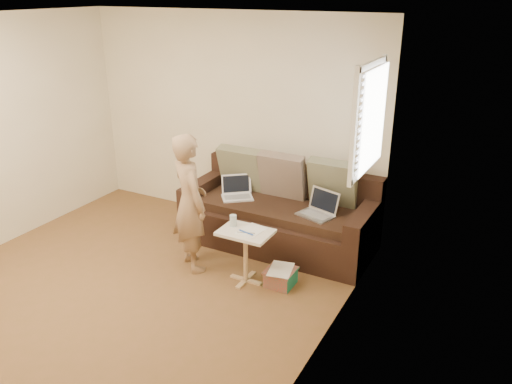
% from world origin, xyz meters
% --- Properties ---
extents(floor, '(4.50, 4.50, 0.00)m').
position_xyz_m(floor, '(0.00, 0.00, 0.00)').
color(floor, brown).
rests_on(floor, ground).
extents(ceiling, '(4.50, 4.50, 0.00)m').
position_xyz_m(ceiling, '(0.00, 0.00, 2.60)').
color(ceiling, white).
rests_on(ceiling, wall_back).
extents(wall_back, '(4.00, 0.00, 4.00)m').
position_xyz_m(wall_back, '(0.00, 2.25, 1.30)').
color(wall_back, beige).
rests_on(wall_back, ground).
extents(wall_right, '(0.00, 4.50, 4.50)m').
position_xyz_m(wall_right, '(2.00, 0.00, 1.30)').
color(wall_right, beige).
rests_on(wall_right, ground).
extents(window_blinds, '(0.12, 0.88, 1.08)m').
position_xyz_m(window_blinds, '(1.95, 1.50, 1.70)').
color(window_blinds, white).
rests_on(window_blinds, wall_right).
extents(sofa, '(2.20, 0.95, 0.85)m').
position_xyz_m(sofa, '(0.90, 1.77, 0.42)').
color(sofa, black).
rests_on(sofa, ground).
extents(pillow_left, '(0.55, 0.29, 0.57)m').
position_xyz_m(pillow_left, '(0.30, 1.97, 0.79)').
color(pillow_left, '#696C50').
rests_on(pillow_left, sofa).
extents(pillow_mid, '(0.55, 0.27, 0.57)m').
position_xyz_m(pillow_mid, '(0.85, 1.97, 0.79)').
color(pillow_mid, brown).
rests_on(pillow_mid, sofa).
extents(pillow_right, '(0.55, 0.28, 0.57)m').
position_xyz_m(pillow_right, '(1.45, 2.02, 0.79)').
color(pillow_right, '#696C50').
rests_on(pillow_right, sofa).
extents(laptop_silver, '(0.44, 0.38, 0.25)m').
position_xyz_m(laptop_silver, '(1.40, 1.65, 0.52)').
color(laptop_silver, '#B7BABC').
rests_on(laptop_silver, sofa).
extents(laptop_white, '(0.44, 0.42, 0.26)m').
position_xyz_m(laptop_white, '(0.40, 1.69, 0.52)').
color(laptop_white, white).
rests_on(laptop_white, sofa).
extents(person, '(0.66, 0.61, 1.50)m').
position_xyz_m(person, '(0.30, 0.88, 0.75)').
color(person, olive).
rests_on(person, ground).
extents(side_table, '(0.52, 0.37, 0.58)m').
position_xyz_m(side_table, '(0.96, 0.87, 0.29)').
color(side_table, silver).
rests_on(side_table, ground).
extents(drinking_glass, '(0.07, 0.07, 0.12)m').
position_xyz_m(drinking_glass, '(0.79, 0.92, 0.64)').
color(drinking_glass, silver).
rests_on(drinking_glass, side_table).
extents(scissors, '(0.20, 0.14, 0.02)m').
position_xyz_m(scissors, '(0.99, 0.83, 0.59)').
color(scissors, silver).
rests_on(scissors, side_table).
extents(paper_on_table, '(0.25, 0.33, 0.00)m').
position_xyz_m(paper_on_table, '(1.01, 0.91, 0.58)').
color(paper_on_table, white).
rests_on(paper_on_table, side_table).
extents(striped_box, '(0.29, 0.29, 0.18)m').
position_xyz_m(striped_box, '(1.31, 0.97, 0.09)').
color(striped_box, red).
rests_on(striped_box, ground).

